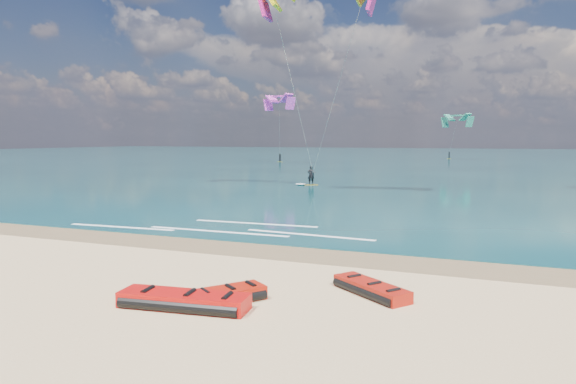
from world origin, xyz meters
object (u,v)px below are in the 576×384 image
(packed_kite_right, at_px, (227,301))
(kitesurfer_main, at_px, (314,82))
(packed_kite_left, at_px, (184,308))
(packed_kite_mid, at_px, (371,294))

(packed_kite_right, bearing_deg, kitesurfer_main, 51.31)
(packed_kite_left, relative_size, kitesurfer_main, 0.21)
(packed_kite_left, distance_m, kitesurfer_main, 29.98)
(packed_kite_left, bearing_deg, packed_kite_right, 41.17)
(packed_kite_left, height_order, kitesurfer_main, kitesurfer_main)
(packed_kite_mid, bearing_deg, packed_kite_right, -112.54)
(packed_kite_left, xyz_separation_m, kitesurfer_main, (-6.11, 28.13, 8.39))
(kitesurfer_main, bearing_deg, packed_kite_mid, -96.52)
(packed_kite_mid, relative_size, packed_kite_right, 1.20)
(packed_kite_mid, distance_m, kitesurfer_main, 28.61)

